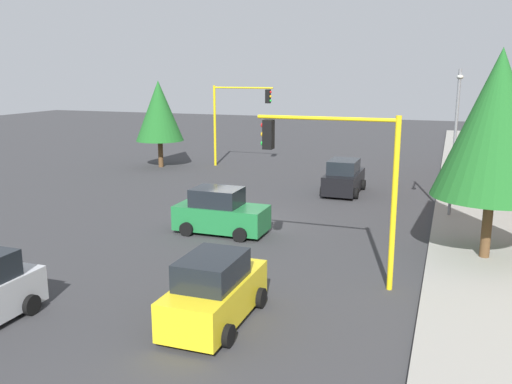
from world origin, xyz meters
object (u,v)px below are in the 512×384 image
Objects in this scene: car_green at (220,213)px; car_yellow at (215,291)px; traffic_signal_near_left at (337,165)px; car_black at (344,178)px; street_lamp_curbside at (456,128)px; tree_opposite_side at (159,111)px; traffic_signal_far_right at (237,110)px; tree_roadside_near at (497,124)px.

car_green and car_yellow have the same top height.
car_black is at bearing -170.45° from traffic_signal_near_left.
street_lamp_curbside reaches higher than car_black.
car_green is 8.67m from car_yellow.
car_yellow is (8.02, 3.30, -0.00)m from car_green.
traffic_signal_near_left is 0.89× the size of tree_opposite_side.
tree_roadside_near reaches higher than traffic_signal_far_right.
tree_opposite_side is at bearing -69.21° from traffic_signal_far_right.
tree_opposite_side reaches higher than car_black.
street_lamp_curbside is 5.80m from tree_roadside_near.
street_lamp_curbside is at bearing 159.89° from traffic_signal_near_left.
traffic_signal_far_right is 17.26m from car_green.
traffic_signal_near_left is 24.54m from tree_opposite_side.
car_green and car_black have the same top height.
car_green is at bearing -124.45° from traffic_signal_near_left.
street_lamp_curbside is at bearing 55.17° from traffic_signal_far_right.
car_green is 10.31m from car_black.
car_yellow is (24.02, 8.88, -3.27)m from traffic_signal_far_right.
car_green is (14.00, 10.85, -3.20)m from tree_opposite_side.
car_yellow is at bearing 20.29° from traffic_signal_far_right.
tree_opposite_side is 0.81× the size of tree_roadside_near.
tree_opposite_side is 1.54× the size of car_yellow.
tree_roadside_near reaches higher than tree_opposite_side.
traffic_signal_far_right is 0.77× the size of tree_roadside_near.
traffic_signal_far_right reaches higher than car_yellow.
traffic_signal_far_right is at bearing -159.71° from car_yellow.
street_lamp_curbside reaches higher than traffic_signal_near_left.
car_yellow and car_black have the same top height.
tree_roadside_near is 11.65m from car_yellow.
traffic_signal_far_right is 1.44× the size of car_black.
traffic_signal_far_right is at bearing -124.83° from street_lamp_curbside.
car_green is 0.97× the size of car_yellow.
tree_roadside_near reaches higher than car_black.
tree_opposite_side is (-18.00, -16.68, 0.15)m from traffic_signal_near_left.
tree_roadside_near is 12.72m from car_black.
traffic_signal_near_left is 14.21m from car_black.
car_black is (-9.69, 3.53, 0.00)m from car_green.
tree_opposite_side reaches higher than car_green.
traffic_signal_far_right is 0.94× the size of tree_opposite_side.
street_lamp_curbside is 7.90m from car_black.
tree_roadside_near is (16.00, 16.23, 0.89)m from traffic_signal_far_right.
street_lamp_curbside reaches higher than car_green.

